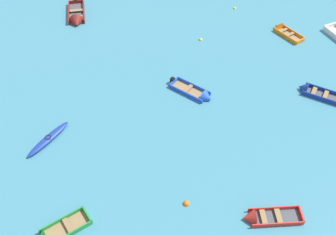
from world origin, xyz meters
The scene contains 10 objects.
rowboat_red_outer_left centered at (6.04, 13.92, 0.15)m, with size 3.54×1.59×0.97m.
rowboat_deep_blue_back_row_left centered at (10.50, 25.10, 0.16)m, with size 3.55×2.26×1.02m.
rowboat_blue_near_camera centered at (2.11, 23.77, 0.15)m, with size 3.56×2.71×1.08m.
rowboat_orange_distant_center centered at (9.03, 33.13, 0.16)m, with size 2.82×2.99×1.02m.
rowboat_green_far_left centered at (-5.36, 11.58, 0.16)m, with size 3.06×2.84×1.06m.
rowboat_maroon_near_left centered at (-9.89, 32.93, 0.19)m, with size 2.52×4.59×1.34m.
kayak_deep_blue_cluster_outer centered at (-7.77, 18.29, 0.17)m, with size 2.23×3.57×0.35m.
mooring_buoy_between_boats_left centered at (1.83, 14.44, 0.00)m, with size 0.40×0.40×0.40m, color orange.
mooring_buoy_central centered at (1.81, 31.02, 0.00)m, with size 0.33×0.33×0.33m, color yellow.
mooring_buoy_far_field centered at (4.82, 36.61, 0.00)m, with size 0.30×0.30×0.30m, color yellow.
Camera 1 is at (2.08, 2.24, 20.05)m, focal length 41.68 mm.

